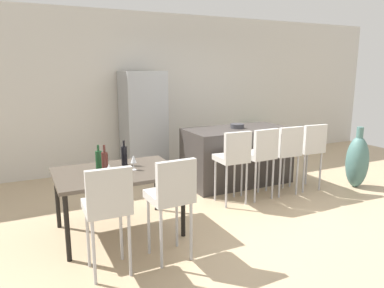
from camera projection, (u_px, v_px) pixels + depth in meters
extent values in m
plane|color=tan|center=(252.00, 204.00, 5.10)|extent=(10.00, 10.00, 0.00)
cube|color=beige|center=(176.00, 91.00, 7.15)|extent=(10.00, 0.12, 2.90)
cube|color=#383330|center=(237.00, 156.00, 5.98)|extent=(1.71, 0.86, 0.92)
cube|color=beige|center=(231.00, 158.00, 5.03)|extent=(0.41, 0.41, 0.08)
cube|color=beige|center=(238.00, 145.00, 4.83)|extent=(0.40, 0.07, 0.36)
cylinder|color=#B2B2B7|center=(215.00, 180.00, 5.18)|extent=(0.03, 0.03, 0.61)
cylinder|color=#B2B2B7|center=(234.00, 177.00, 5.31)|extent=(0.03, 0.03, 0.61)
cylinder|color=#B2B2B7|center=(226.00, 187.00, 4.89)|extent=(0.03, 0.03, 0.61)
cylinder|color=#B2B2B7|center=(246.00, 184.00, 5.02)|extent=(0.03, 0.03, 0.61)
cube|color=beige|center=(258.00, 155.00, 5.23)|extent=(0.42, 0.42, 0.08)
cube|color=beige|center=(266.00, 142.00, 5.04)|extent=(0.40, 0.08, 0.36)
cylinder|color=#B2B2B7|center=(242.00, 176.00, 5.36)|extent=(0.03, 0.03, 0.61)
cylinder|color=#B2B2B7|center=(259.00, 173.00, 5.51)|extent=(0.03, 0.03, 0.61)
cylinder|color=#B2B2B7|center=(255.00, 182.00, 5.09)|extent=(0.03, 0.03, 0.61)
cylinder|color=#B2B2B7|center=(273.00, 179.00, 5.24)|extent=(0.03, 0.03, 0.61)
cube|color=beige|center=(283.00, 152.00, 5.43)|extent=(0.41, 0.41, 0.08)
cube|color=beige|center=(291.00, 139.00, 5.23)|extent=(0.40, 0.07, 0.36)
cylinder|color=#B2B2B7|center=(267.00, 172.00, 5.58)|extent=(0.03, 0.03, 0.61)
cylinder|color=#B2B2B7|center=(284.00, 170.00, 5.70)|extent=(0.03, 0.03, 0.61)
cylinder|color=#B2B2B7|center=(280.00, 178.00, 5.29)|extent=(0.03, 0.03, 0.61)
cylinder|color=#B2B2B7|center=(297.00, 175.00, 5.42)|extent=(0.03, 0.03, 0.61)
cube|color=beige|center=(307.00, 149.00, 5.63)|extent=(0.42, 0.42, 0.08)
cube|color=beige|center=(315.00, 137.00, 5.43)|extent=(0.40, 0.08, 0.36)
cylinder|color=#B2B2B7|center=(291.00, 168.00, 5.78)|extent=(0.03, 0.03, 0.61)
cylinder|color=#B2B2B7|center=(306.00, 166.00, 5.91)|extent=(0.03, 0.03, 0.61)
cylinder|color=#B2B2B7|center=(304.00, 174.00, 5.50)|extent=(0.03, 0.03, 0.61)
cylinder|color=#B2B2B7|center=(320.00, 171.00, 5.62)|extent=(0.03, 0.03, 0.61)
cube|color=#4C4238|center=(117.00, 173.00, 4.09)|extent=(1.37, 0.99, 0.04)
cylinder|color=black|center=(57.00, 200.00, 4.28)|extent=(0.05, 0.05, 0.70)
cylinder|color=black|center=(156.00, 185.00, 4.82)|extent=(0.05, 0.05, 0.70)
cylinder|color=black|center=(67.00, 228.00, 3.52)|extent=(0.05, 0.05, 0.70)
cylinder|color=black|center=(183.00, 207.00, 4.06)|extent=(0.05, 0.05, 0.70)
cube|color=beige|center=(107.00, 206.00, 3.28)|extent=(0.41, 0.41, 0.08)
cube|color=beige|center=(109.00, 189.00, 3.08)|extent=(0.40, 0.07, 0.36)
cylinder|color=#B2B2B7|center=(88.00, 237.00, 3.42)|extent=(0.03, 0.03, 0.61)
cylinder|color=#B2B2B7|center=(121.00, 231.00, 3.56)|extent=(0.03, 0.03, 0.61)
cylinder|color=#B2B2B7|center=(94.00, 253.00, 3.14)|extent=(0.03, 0.03, 0.61)
cylinder|color=#B2B2B7|center=(130.00, 245.00, 3.27)|extent=(0.03, 0.03, 0.61)
cube|color=beige|center=(169.00, 196.00, 3.54)|extent=(0.42, 0.42, 0.08)
cube|color=beige|center=(176.00, 179.00, 3.35)|extent=(0.40, 0.08, 0.36)
cylinder|color=#B2B2B7|center=(149.00, 226.00, 3.68)|extent=(0.03, 0.03, 0.61)
cylinder|color=#B2B2B7|center=(177.00, 220.00, 3.83)|extent=(0.03, 0.03, 0.61)
cylinder|color=#B2B2B7|center=(161.00, 238.00, 3.40)|extent=(0.03, 0.03, 0.61)
cylinder|color=#B2B2B7|center=(191.00, 231.00, 3.55)|extent=(0.03, 0.03, 0.61)
cylinder|color=#194723|center=(99.00, 161.00, 4.10)|extent=(0.07, 0.07, 0.22)
cylinder|color=#194723|center=(98.00, 148.00, 4.07)|extent=(0.03, 0.03, 0.07)
cylinder|color=black|center=(124.00, 156.00, 4.32)|extent=(0.07, 0.07, 0.23)
cylinder|color=black|center=(124.00, 144.00, 4.28)|extent=(0.03, 0.03, 0.08)
cylinder|color=#471E19|center=(105.00, 164.00, 3.88)|extent=(0.07, 0.07, 0.26)
cylinder|color=#471E19|center=(104.00, 149.00, 3.84)|extent=(0.02, 0.02, 0.08)
cylinder|color=silver|center=(110.00, 179.00, 3.77)|extent=(0.06, 0.06, 0.00)
cylinder|color=silver|center=(109.00, 176.00, 3.76)|extent=(0.01, 0.01, 0.08)
cone|color=silver|center=(109.00, 168.00, 3.74)|extent=(0.07, 0.07, 0.09)
cylinder|color=silver|center=(134.00, 170.00, 4.13)|extent=(0.06, 0.06, 0.00)
cylinder|color=silver|center=(134.00, 166.00, 4.12)|extent=(0.01, 0.01, 0.08)
cone|color=silver|center=(133.00, 159.00, 4.10)|extent=(0.07, 0.07, 0.09)
cube|color=#939699|center=(143.00, 123.00, 6.50)|extent=(0.72, 0.68, 1.84)
cylinder|color=#333338|center=(237.00, 126.00, 5.90)|extent=(0.22, 0.22, 0.07)
ellipsoid|color=#47706B|center=(357.00, 162.00, 5.76)|extent=(0.35, 0.35, 0.83)
cylinder|color=#47706B|center=(360.00, 132.00, 5.66)|extent=(0.10, 0.10, 0.17)
cylinder|color=beige|center=(262.00, 152.00, 7.81)|extent=(0.24, 0.24, 0.22)
sphere|color=#2D6B33|center=(262.00, 137.00, 7.74)|extent=(0.47, 0.47, 0.47)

